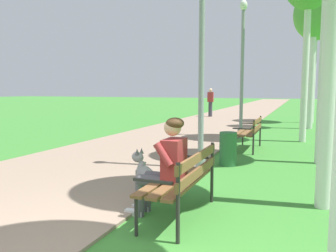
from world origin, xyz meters
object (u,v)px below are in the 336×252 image
birch_tree_sixth (317,14)px  litter_bin (228,149)px  park_bench_near (183,177)px  lamp_post_mid (242,68)px  dog_grey (148,179)px  lamp_post_near (202,52)px  person_seated_on_near_bench (166,163)px  birch_tree_fifth (315,12)px  pedestrian_distant (210,103)px  park_bench_mid (250,130)px

birch_tree_sixth → litter_bin: 11.57m
park_bench_near → litter_bin: park_bench_near is taller
lamp_post_mid → birch_tree_sixth: birch_tree_sixth is taller
dog_grey → birch_tree_sixth: bearing=79.0°
lamp_post_near → person_seated_on_near_bench: bearing=-83.2°
park_bench_near → person_seated_on_near_bench: (-0.21, -0.07, 0.17)m
lamp_post_near → birch_tree_fifth: 8.93m
lamp_post_mid → pedestrian_distant: 8.29m
lamp_post_mid → birch_tree_fifth: (2.16, 3.54, 2.33)m
pedestrian_distant → litter_bin: bearing=-73.5°
park_bench_mid → litter_bin: size_ratio=2.14×
park_bench_mid → person_seated_on_near_bench: (-0.28, -5.16, 0.17)m
lamp_post_near → lamp_post_mid: lamp_post_near is taller
lamp_post_near → litter_bin: bearing=55.2°
dog_grey → pedestrian_distant: pedestrian_distant is taller
dog_grey → lamp_post_mid: 7.01m
park_bench_near → lamp_post_near: bearing=101.6°
pedestrian_distant → lamp_post_near: bearing=-76.1°
park_bench_near → birch_tree_fifth: size_ratio=0.26×
park_bench_near → park_bench_mid: (0.07, 5.09, 0.00)m
birch_tree_fifth → pedestrian_distant: birch_tree_fifth is taller
lamp_post_near → dog_grey: bearing=-97.5°
park_bench_mid → birch_tree_sixth: size_ratio=0.24×
park_bench_near → dog_grey: park_bench_near is taller
litter_bin → park_bench_near: bearing=-88.4°
park_bench_mid → lamp_post_near: lamp_post_near is taller
park_bench_mid → lamp_post_mid: lamp_post_mid is taller
lamp_post_near → litter_bin: (0.42, 0.60, -1.95)m
lamp_post_mid → birch_tree_sixth: (2.32, 6.20, 2.75)m
lamp_post_near → birch_tree_sixth: 11.58m
person_seated_on_near_bench → pedestrian_distant: pedestrian_distant is taller
person_seated_on_near_bench → birch_tree_sixth: size_ratio=0.20×
park_bench_near → park_bench_mid: bearing=89.2°
park_bench_near → pedestrian_distant: bearing=103.5°
birch_tree_fifth → dog_grey: bearing=-103.0°
person_seated_on_near_bench → pedestrian_distant: size_ratio=0.76×
lamp_post_mid → person_seated_on_near_bench: bearing=-87.3°
dog_grey → lamp_post_mid: size_ratio=0.18×
park_bench_mid → dog_grey: bearing=-100.3°
park_bench_near → birch_tree_sixth: birch_tree_sixth is taller
park_bench_near → person_seated_on_near_bench: bearing=-162.0°
birch_tree_sixth → litter_bin: birch_tree_sixth is taller
park_bench_mid → lamp_post_mid: bearing=105.7°
dog_grey → lamp_post_mid: lamp_post_mid is taller
lamp_post_near → litter_bin: 2.08m
park_bench_mid → birch_tree_fifth: (1.54, 5.73, 4.10)m
dog_grey → birch_tree_sixth: birch_tree_sixth is taller
park_bench_near → litter_bin: size_ratio=2.14×
park_bench_mid → lamp_post_mid: (-0.62, 2.20, 1.77)m
person_seated_on_near_bench → lamp_post_mid: size_ratio=0.28×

